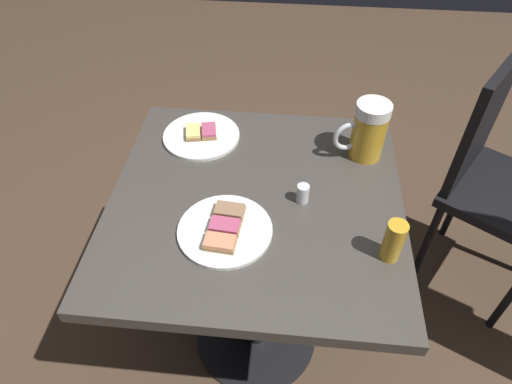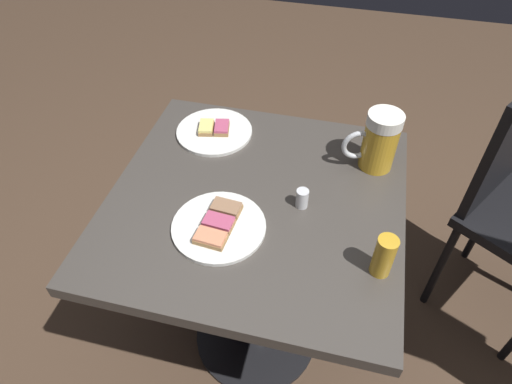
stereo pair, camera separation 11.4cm
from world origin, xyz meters
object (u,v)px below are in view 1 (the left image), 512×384
Objects in this scene: beer_glass_small at (393,241)px; cafe_chair at (495,175)px; plate_near at (225,229)px; plate_far at (201,135)px; salt_shaker at (303,194)px; beer_mug at (368,131)px.

cafe_chair is at bearing 139.85° from beer_glass_small.
plate_near is 1.00m from cafe_chair.
cafe_chair is at bearing 99.10° from plate_far.
plate_near is at bearing -25.64° from cafe_chair.
beer_glass_small is 0.25m from salt_shaker.
beer_glass_small is at bearing -6.97° from cafe_chair.
salt_shaker is (-0.12, 0.18, 0.02)m from plate_near.
plate_far is 0.64m from beer_glass_small.
salt_shaker is 0.80m from cafe_chair.
beer_mug is 0.19× the size of cafe_chair.
beer_mug reaches higher than plate_far.
beer_glass_small is at bearing 5.65° from beer_mug.
salt_shaker reaches higher than plate_near.
beer_glass_small is at bearing 84.99° from plate_near.
cafe_chair reaches higher than plate_far.
beer_mug is 0.27m from salt_shaker.
beer_glass_small reaches higher than plate_far.
cafe_chair reaches higher than salt_shaker.
beer_mug is 0.60m from cafe_chair.
salt_shaker is at bearing -39.57° from beer_mug.
beer_mug reaches higher than beer_glass_small.
plate_near is 0.37m from plate_far.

